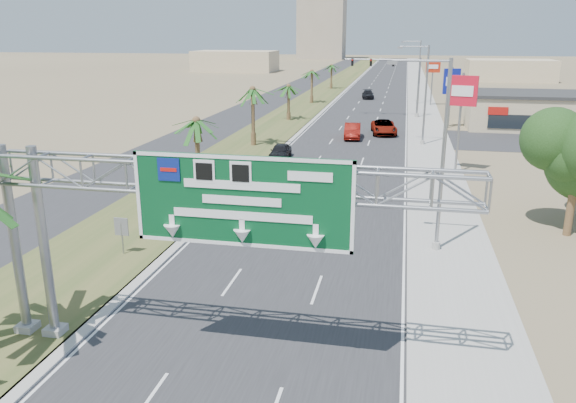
# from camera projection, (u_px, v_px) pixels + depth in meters

# --- Properties ---
(road) EXTENTS (12.00, 300.00, 0.02)m
(road) POSITION_uv_depth(u_px,v_px,m) (378.00, 90.00, 113.95)
(road) COLOR #28282B
(road) RESTS_ON ground
(sidewalk_right) EXTENTS (4.00, 300.00, 0.10)m
(sidewalk_right) POSITION_uv_depth(u_px,v_px,m) (420.00, 91.00, 112.30)
(sidewalk_right) COLOR #9E9B93
(sidewalk_right) RESTS_ON ground
(median_grass) EXTENTS (7.00, 300.00, 0.12)m
(median_grass) POSITION_uv_depth(u_px,v_px,m) (329.00, 89.00, 115.85)
(median_grass) COLOR #3B4D22
(median_grass) RESTS_ON ground
(opposing_road) EXTENTS (8.00, 300.00, 0.02)m
(opposing_road) POSITION_uv_depth(u_px,v_px,m) (295.00, 88.00, 117.21)
(opposing_road) COLOR #28282B
(opposing_road) RESTS_ON ground
(sign_gantry) EXTENTS (16.75, 1.24, 7.50)m
(sign_gantry) POSITION_uv_depth(u_px,v_px,m) (200.00, 194.00, 18.54)
(sign_gantry) COLOR gray
(sign_gantry) RESTS_ON ground
(palm_row_b) EXTENTS (3.99, 3.99, 5.95)m
(palm_row_b) POSITION_uv_depth(u_px,v_px,m) (196.00, 122.00, 41.20)
(palm_row_b) COLOR brown
(palm_row_b) RESTS_ON ground
(palm_row_c) EXTENTS (3.99, 3.99, 6.75)m
(palm_row_c) POSITION_uv_depth(u_px,v_px,m) (253.00, 90.00, 55.98)
(palm_row_c) COLOR brown
(palm_row_c) RESTS_ON ground
(palm_row_d) EXTENTS (3.99, 3.99, 5.45)m
(palm_row_d) POSITION_uv_depth(u_px,v_px,m) (289.00, 87.00, 73.23)
(palm_row_d) COLOR brown
(palm_row_d) RESTS_ON ground
(palm_row_e) EXTENTS (3.99, 3.99, 6.15)m
(palm_row_e) POSITION_uv_depth(u_px,v_px,m) (312.00, 72.00, 90.86)
(palm_row_e) COLOR brown
(palm_row_e) RESTS_ON ground
(palm_row_f) EXTENTS (3.99, 3.99, 5.75)m
(palm_row_f) POSITION_uv_depth(u_px,v_px,m) (332.00, 66.00, 114.42)
(palm_row_f) COLOR brown
(palm_row_f) RESTS_ON ground
(streetlight_near) EXTENTS (3.27, 0.44, 10.00)m
(streetlight_near) POSITION_uv_depth(u_px,v_px,m) (439.00, 165.00, 28.65)
(streetlight_near) COLOR gray
(streetlight_near) RESTS_ON ground
(streetlight_mid) EXTENTS (3.27, 0.44, 10.00)m
(streetlight_mid) POSITION_uv_depth(u_px,v_px,m) (423.00, 99.00, 56.79)
(streetlight_mid) COLOR gray
(streetlight_mid) RESTS_ON ground
(streetlight_far) EXTENTS (3.27, 0.44, 10.00)m
(streetlight_far) POSITION_uv_depth(u_px,v_px,m) (418.00, 75.00, 90.56)
(streetlight_far) COLOR gray
(streetlight_far) RESTS_ON ground
(signal_mast) EXTENTS (10.28, 0.71, 8.00)m
(signal_mast) POSITION_uv_depth(u_px,v_px,m) (403.00, 81.00, 75.89)
(signal_mast) COLOR gray
(signal_mast) RESTS_ON ground
(store_building) EXTENTS (18.00, 10.00, 4.00)m
(store_building) POSITION_uv_depth(u_px,v_px,m) (543.00, 112.00, 67.87)
(store_building) COLOR #C6B186
(store_building) RESTS_ON ground
(median_signback_b) EXTENTS (0.75, 0.08, 2.08)m
(median_signback_b) POSITION_uv_depth(u_px,v_px,m) (122.00, 229.00, 28.87)
(median_signback_b) COLOR gray
(median_signback_b) RESTS_ON ground
(tower_distant) EXTENTS (20.00, 16.00, 35.00)m
(tower_distant) POSITION_uv_depth(u_px,v_px,m) (322.00, 18.00, 246.38)
(tower_distant) COLOR tan
(tower_distant) RESTS_ON ground
(building_distant_left) EXTENTS (24.00, 14.00, 6.00)m
(building_distant_left) POSITION_uv_depth(u_px,v_px,m) (235.00, 61.00, 168.64)
(building_distant_left) COLOR #C6B186
(building_distant_left) RESTS_ON ground
(building_distant_right) EXTENTS (20.00, 12.00, 5.00)m
(building_distant_right) POSITION_uv_depth(u_px,v_px,m) (509.00, 70.00, 135.60)
(building_distant_right) COLOR #C6B186
(building_distant_right) RESTS_ON ground
(car_left_lane) EXTENTS (1.69, 4.08, 1.38)m
(car_left_lane) POSITION_uv_depth(u_px,v_px,m) (280.00, 151.00, 51.57)
(car_left_lane) COLOR black
(car_left_lane) RESTS_ON ground
(car_mid_lane) EXTENTS (2.09, 5.08, 1.64)m
(car_mid_lane) POSITION_uv_depth(u_px,v_px,m) (352.00, 131.00, 61.53)
(car_mid_lane) COLOR #670E09
(car_mid_lane) RESTS_ON ground
(car_right_lane) EXTENTS (3.35, 6.03, 1.60)m
(car_right_lane) POSITION_uv_depth(u_px,v_px,m) (384.00, 127.00, 64.11)
(car_right_lane) COLOR gray
(car_right_lane) RESTS_ON ground
(car_far) EXTENTS (2.49, 5.09, 1.43)m
(car_far) POSITION_uv_depth(u_px,v_px,m) (368.00, 95.00, 98.97)
(car_far) COLOR black
(car_far) RESTS_ON ground
(pole_sign_red_near) EXTENTS (2.40, 0.92, 8.13)m
(pole_sign_red_near) POSITION_uv_depth(u_px,v_px,m) (462.00, 96.00, 44.83)
(pole_sign_red_near) COLOR gray
(pole_sign_red_near) RESTS_ON ground
(pole_sign_blue) EXTENTS (2.01, 0.84, 7.28)m
(pole_sign_blue) POSITION_uv_depth(u_px,v_px,m) (451.00, 84.00, 67.24)
(pole_sign_blue) COLOR gray
(pole_sign_blue) RESTS_ON ground
(pole_sign_red_far) EXTENTS (2.22, 0.51, 7.18)m
(pole_sign_red_far) POSITION_uv_depth(u_px,v_px,m) (433.00, 70.00, 87.92)
(pole_sign_red_far) COLOR gray
(pole_sign_red_far) RESTS_ON ground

